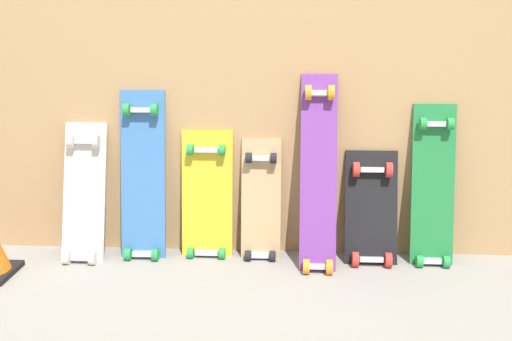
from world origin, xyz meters
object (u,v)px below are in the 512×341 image
(skateboard_natural, at_px, (261,206))
(skateboard_purple, at_px, (318,179))
(skateboard_black, at_px, (371,214))
(skateboard_white, at_px, (84,199))
(skateboard_blue, at_px, (143,182))
(skateboard_green, at_px, (433,192))
(skateboard_yellow, at_px, (207,201))

(skateboard_natural, distance_m, skateboard_purple, 0.31)
(skateboard_purple, bearing_deg, skateboard_black, 10.61)
(skateboard_white, distance_m, skateboard_natural, 0.83)
(skateboard_natural, distance_m, skateboard_black, 0.51)
(skateboard_white, height_order, skateboard_blue, skateboard_blue)
(skateboard_white, distance_m, skateboard_purple, 1.09)
(skateboard_green, bearing_deg, skateboard_black, -177.37)
(skateboard_blue, distance_m, skateboard_natural, 0.56)
(skateboard_white, distance_m, skateboard_yellow, 0.57)
(skateboard_white, relative_size, skateboard_yellow, 1.04)
(skateboard_white, xyz_separation_m, skateboard_purple, (1.08, -0.03, 0.12))
(skateboard_yellow, bearing_deg, skateboard_blue, -175.87)
(skateboard_blue, height_order, skateboard_purple, skateboard_purple)
(skateboard_blue, height_order, skateboard_natural, skateboard_blue)
(skateboard_purple, relative_size, skateboard_black, 1.61)
(skateboard_black, height_order, skateboard_green, skateboard_green)
(skateboard_yellow, height_order, skateboard_purple, skateboard_purple)
(skateboard_white, distance_m, skateboard_blue, 0.29)
(skateboard_white, bearing_deg, skateboard_green, 1.19)
(skateboard_white, distance_m, skateboard_green, 1.61)
(skateboard_blue, distance_m, skateboard_green, 1.33)
(skateboard_black, bearing_deg, skateboard_green, 2.63)
(skateboard_natural, distance_m, skateboard_green, 0.79)
(skateboard_blue, relative_size, skateboard_black, 1.48)
(skateboard_natural, relative_size, skateboard_green, 0.79)
(skateboard_blue, xyz_separation_m, skateboard_purple, (0.81, -0.07, 0.04))
(skateboard_purple, bearing_deg, skateboard_white, 178.65)
(skateboard_yellow, bearing_deg, skateboard_green, -1.56)
(skateboard_natural, height_order, skateboard_black, skateboard_natural)
(skateboard_white, height_order, skateboard_purple, skateboard_purple)
(skateboard_yellow, distance_m, skateboard_purple, 0.54)
(skateboard_purple, xyz_separation_m, skateboard_black, (0.25, 0.05, -0.17))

